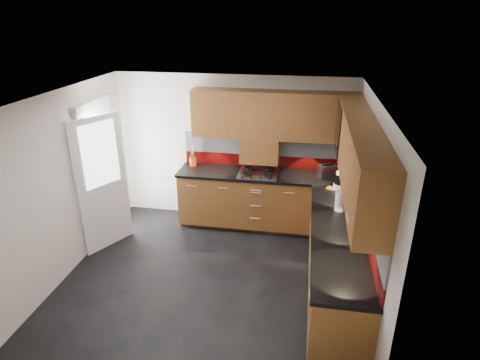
% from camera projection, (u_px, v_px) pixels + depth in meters
% --- Properties ---
extents(room, '(4.00, 3.80, 2.64)m').
position_uv_depth(room, '(206.00, 174.00, 4.77)').
color(room, black).
extents(base_cabinets, '(2.70, 3.20, 0.95)m').
position_uv_depth(base_cabinets, '(294.00, 229.00, 5.67)').
color(base_cabinets, '#553413').
rests_on(base_cabinets, room).
extents(countertop, '(2.72, 3.22, 0.04)m').
position_uv_depth(countertop, '(295.00, 199.00, 5.47)').
color(countertop, black).
rests_on(countertop, base_cabinets).
extents(backsplash, '(2.70, 3.20, 0.54)m').
position_uv_depth(backsplash, '(313.00, 174.00, 5.52)').
color(backsplash, maroon).
rests_on(backsplash, countertop).
extents(upper_cabinets, '(2.50, 3.20, 0.72)m').
position_uv_depth(upper_cabinets, '(313.00, 133.00, 5.15)').
color(upper_cabinets, '#553413').
rests_on(upper_cabinets, room).
extents(extractor_hood, '(0.60, 0.33, 0.40)m').
position_uv_depth(extractor_hood, '(260.00, 150.00, 6.27)').
color(extractor_hood, '#553413').
rests_on(extractor_hood, room).
extents(glass_cabinet, '(0.32, 0.80, 0.66)m').
position_uv_depth(glass_cabinet, '(349.00, 127.00, 5.32)').
color(glass_cabinet, black).
rests_on(glass_cabinet, room).
extents(back_door, '(0.42, 1.19, 2.04)m').
position_uv_depth(back_door, '(102.00, 176.00, 5.91)').
color(back_door, white).
rests_on(back_door, room).
extents(gas_hob, '(0.61, 0.53, 0.05)m').
position_uv_depth(gas_hob, '(258.00, 173.00, 6.24)').
color(gas_hob, silver).
rests_on(gas_hob, countertop).
extents(utensil_pot, '(0.11, 0.11, 0.41)m').
position_uv_depth(utensil_pot, '(193.00, 160.00, 6.53)').
color(utensil_pot, '#CA4F13').
rests_on(utensil_pot, countertop).
extents(toaster, '(0.30, 0.25, 0.19)m').
position_uv_depth(toaster, '(327.00, 171.00, 6.12)').
color(toaster, silver).
rests_on(toaster, countertop).
extents(food_processor, '(0.16, 0.16, 0.27)m').
position_uv_depth(food_processor, '(339.00, 181.00, 5.66)').
color(food_processor, white).
rests_on(food_processor, countertop).
extents(paper_towel, '(0.15, 0.15, 0.25)m').
position_uv_depth(paper_towel, '(340.00, 201.00, 5.07)').
color(paper_towel, white).
rests_on(paper_towel, countertop).
extents(orange_cloth, '(0.16, 0.15, 0.01)m').
position_uv_depth(orange_cloth, '(331.00, 188.00, 5.72)').
color(orange_cloth, orange).
rests_on(orange_cloth, countertop).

